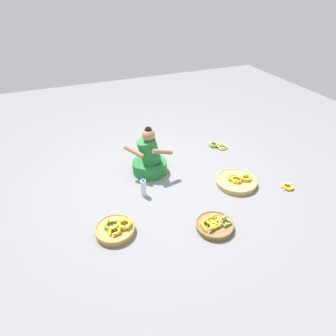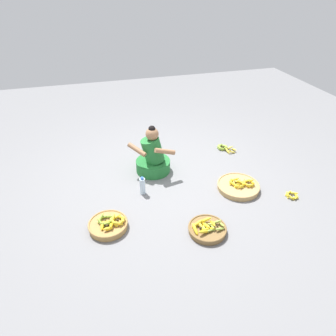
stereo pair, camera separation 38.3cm
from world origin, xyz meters
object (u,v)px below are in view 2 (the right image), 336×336
at_px(vendor_woman_front, 153,157).
at_px(water_bottle, 142,186).
at_px(banana_basket_mid_right, 207,229).
at_px(banana_basket_back_left, 238,186).
at_px(banana_basket_front_right, 109,225).
at_px(loose_bananas_front_center, 292,195).
at_px(loose_bananas_back_center, 224,148).

height_order(vendor_woman_front, water_bottle, vendor_woman_front).
bearing_deg(vendor_woman_front, water_bottle, -117.81).
bearing_deg(banana_basket_mid_right, banana_basket_back_left, 41.66).
relative_size(banana_basket_front_right, water_bottle, 1.78).
bearing_deg(loose_bananas_front_center, vendor_woman_front, 146.13).
relative_size(banana_basket_mid_right, loose_bananas_front_center, 2.32).
distance_m(banana_basket_mid_right, loose_bananas_back_center, 2.00).
distance_m(banana_basket_back_left, loose_bananas_front_center, 0.73).
xyz_separation_m(vendor_woman_front, banana_basket_front_right, (-0.79, -1.05, -0.19)).
bearing_deg(banana_basket_back_left, banana_basket_mid_right, -138.34).
xyz_separation_m(banana_basket_back_left, banana_basket_mid_right, (-0.74, -0.66, 0.00)).
bearing_deg(water_bottle, banana_basket_back_left, -11.31).
bearing_deg(loose_bananas_front_center, banana_basket_mid_right, -167.95).
height_order(banana_basket_front_right, loose_bananas_back_center, banana_basket_front_right).
xyz_separation_m(banana_basket_mid_right, loose_bananas_back_center, (1.02, 1.73, -0.02)).
distance_m(vendor_woman_front, banana_basket_mid_right, 1.47).
height_order(loose_bananas_front_center, water_bottle, water_bottle).
relative_size(banana_basket_back_left, loose_bananas_front_center, 3.01).
bearing_deg(banana_basket_front_right, loose_bananas_front_center, -1.92).
height_order(banana_basket_mid_right, water_bottle, water_bottle).
bearing_deg(water_bottle, vendor_woman_front, 62.19).
relative_size(banana_basket_front_right, loose_bananas_back_center, 1.49).
bearing_deg(banana_basket_back_left, vendor_woman_front, 144.06).
distance_m(banana_basket_mid_right, water_bottle, 1.09).
relative_size(vendor_woman_front, water_bottle, 2.86).
distance_m(loose_bananas_front_center, water_bottle, 2.05).
relative_size(vendor_woman_front, banana_basket_front_right, 1.61).
distance_m(vendor_woman_front, loose_bananas_back_center, 1.39).
distance_m(banana_basket_mid_right, loose_bananas_front_center, 1.39).
xyz_separation_m(banana_basket_front_right, water_bottle, (0.53, 0.55, 0.07)).
bearing_deg(vendor_woman_front, banana_basket_front_right, -127.05).
height_order(banana_basket_front_right, banana_basket_back_left, banana_basket_front_right).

